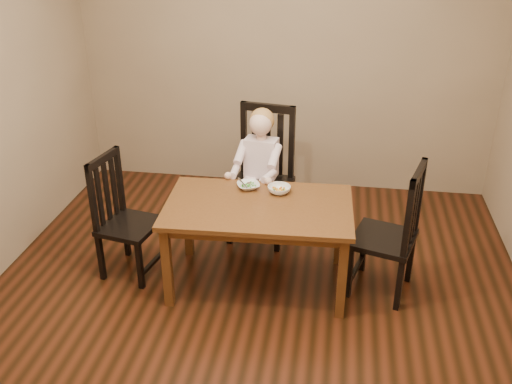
# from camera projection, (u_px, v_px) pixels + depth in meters

# --- Properties ---
(room) EXTENTS (4.01, 4.01, 2.71)m
(room) POSITION_uv_depth(u_px,v_px,m) (253.00, 124.00, 3.60)
(room) COLOR #471D0F
(room) RESTS_ON ground
(dining_table) EXTENTS (1.37, 0.86, 0.67)m
(dining_table) POSITION_uv_depth(u_px,v_px,m) (258.00, 214.00, 4.11)
(dining_table) COLOR #532E13
(dining_table) RESTS_ON room
(chair_child) EXTENTS (0.55, 0.54, 1.13)m
(chair_child) POSITION_uv_depth(u_px,v_px,m) (262.00, 176.00, 4.81)
(chair_child) COLOR black
(chair_child) RESTS_ON room
(chair_left) EXTENTS (0.47, 0.49, 0.96)m
(chair_left) POSITION_uv_depth(u_px,v_px,m) (124.00, 218.00, 4.32)
(chair_left) COLOR black
(chair_left) RESTS_ON room
(chair_right) EXTENTS (0.53, 0.54, 1.02)m
(chair_right) POSITION_uv_depth(u_px,v_px,m) (392.00, 234.00, 4.06)
(chair_right) COLOR black
(chair_right) RESTS_ON room
(toddler) EXTENTS (0.41, 0.49, 0.60)m
(toddler) POSITION_uv_depth(u_px,v_px,m) (260.00, 162.00, 4.69)
(toddler) COLOR white
(toddler) RESTS_ON chair_child
(bowl_peas) EXTENTS (0.22, 0.22, 0.04)m
(bowl_peas) POSITION_uv_depth(u_px,v_px,m) (248.00, 186.00, 4.30)
(bowl_peas) COLOR white
(bowl_peas) RESTS_ON dining_table
(bowl_veg) EXTENTS (0.21, 0.21, 0.05)m
(bowl_veg) POSITION_uv_depth(u_px,v_px,m) (279.00, 189.00, 4.23)
(bowl_veg) COLOR white
(bowl_veg) RESTS_ON dining_table
(fork) EXTENTS (0.09, 0.09, 0.05)m
(fork) POSITION_uv_depth(u_px,v_px,m) (243.00, 184.00, 4.28)
(fork) COLOR silver
(fork) RESTS_ON bowl_peas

